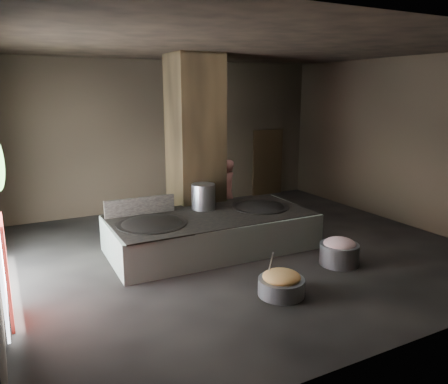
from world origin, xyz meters
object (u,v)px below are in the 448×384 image
cook (226,192)px  veg_basin (281,287)px  wok_left (152,227)px  wok_right (260,210)px  hearth_platform (212,232)px  stock_pot (203,197)px  meat_basin (339,254)px

cook → veg_basin: cook is taller
cook → veg_basin: (-1.21, -4.38, -0.74)m
wok_left → veg_basin: (1.52, -2.66, -0.60)m
wok_left → wok_right: (2.80, 0.10, 0.00)m
hearth_platform → stock_pot: (0.05, 0.55, 0.72)m
hearth_platform → veg_basin: size_ratio=5.54×
wok_left → veg_basin: bearing=-60.3°
wok_left → stock_pot: 1.66m
wok_right → veg_basin: 3.10m
wok_left → meat_basin: (3.44, -2.04, -0.53)m
veg_basin → meat_basin: size_ratio=1.03×
wok_left → cook: bearing=32.3°
cook → meat_basin: cook is taller
wok_right → meat_basin: wok_right is taller
stock_pot → veg_basin: 3.40m
hearth_platform → veg_basin: bearing=-87.2°
cook → hearth_platform: bearing=26.4°
veg_basin → cook: bearing=74.6°
hearth_platform → meat_basin: size_ratio=5.69×
hearth_platform → stock_pot: size_ratio=7.67×
cook → veg_basin: bearing=48.3°
wok_right → veg_basin: wok_right is taller
wok_left → meat_basin: bearing=-30.7°
hearth_platform → cook: cook is taller
wok_left → cook: 3.23m
wok_left → cook: cook is taller
wok_left → cook: size_ratio=0.83×
meat_basin → stock_pot: bearing=126.3°
stock_pot → meat_basin: stock_pot is taller
veg_basin → meat_basin: meat_basin is taller
wok_left → stock_pot: stock_pot is taller
hearth_platform → wok_right: 1.39m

